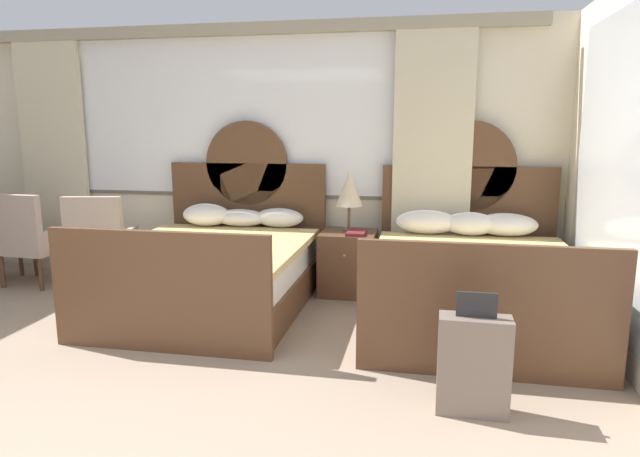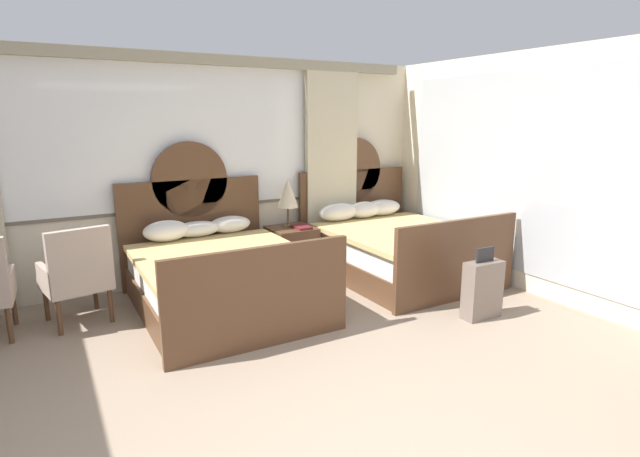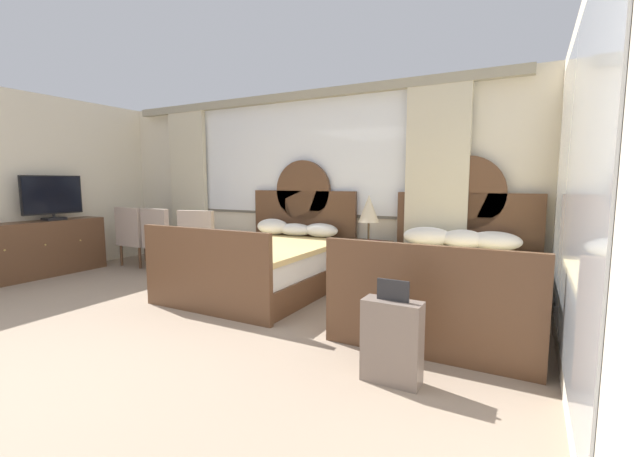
{
  "view_description": "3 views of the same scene",
  "coord_description": "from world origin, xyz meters",
  "px_view_note": "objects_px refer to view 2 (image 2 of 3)",
  "views": [
    {
      "loc": [
        2.05,
        -1.73,
        1.65
      ],
      "look_at": [
        1.31,
        2.15,
        0.91
      ],
      "focal_mm": 30.83,
      "sensor_mm": 36.0,
      "label": 1
    },
    {
      "loc": [
        -1.38,
        -1.93,
        1.98
      ],
      "look_at": [
        1.24,
        2.67,
        0.79
      ],
      "focal_mm": 27.86,
      "sensor_mm": 36.0,
      "label": 2
    },
    {
      "loc": [
        3.16,
        -1.24,
        1.4
      ],
      "look_at": [
        1.21,
        2.46,
        0.9
      ],
      "focal_mm": 22.45,
      "sensor_mm": 36.0,
      "label": 3
    }
  ],
  "objects_px": {
    "book_on_nightstand": "(302,227)",
    "bed_near_window": "(220,274)",
    "suitcase_on_floor": "(482,289)",
    "bed_near_mirror": "(394,246)",
    "table_lamp_on_nightstand": "(288,194)",
    "armchair_by_window_left": "(77,273)",
    "nightstand_between_beds": "(292,251)"
  },
  "relations": [
    {
      "from": "book_on_nightstand",
      "to": "bed_near_window",
      "type": "bearing_deg",
      "value": -157.58
    },
    {
      "from": "bed_near_window",
      "to": "suitcase_on_floor",
      "type": "xyz_separation_m",
      "value": [
        2.19,
        -1.57,
        -0.07
      ]
    },
    {
      "from": "bed_near_mirror",
      "to": "book_on_nightstand",
      "type": "relative_size",
      "value": 8.17
    },
    {
      "from": "table_lamp_on_nightstand",
      "to": "armchair_by_window_left",
      "type": "xyz_separation_m",
      "value": [
        -2.47,
        -0.44,
        -0.52
      ]
    },
    {
      "from": "suitcase_on_floor",
      "to": "bed_near_mirror",
      "type": "bearing_deg",
      "value": 85.88
    },
    {
      "from": "bed_near_window",
      "to": "book_on_nightstand",
      "type": "xyz_separation_m",
      "value": [
        1.24,
        0.51,
        0.27
      ]
    },
    {
      "from": "bed_near_mirror",
      "to": "book_on_nightstand",
      "type": "xyz_separation_m",
      "value": [
        -1.06,
        0.51,
        0.27
      ]
    },
    {
      "from": "bed_near_mirror",
      "to": "table_lamp_on_nightstand",
      "type": "height_order",
      "value": "bed_near_mirror"
    },
    {
      "from": "table_lamp_on_nightstand",
      "to": "armchair_by_window_left",
      "type": "distance_m",
      "value": 2.56
    },
    {
      "from": "bed_near_mirror",
      "to": "suitcase_on_floor",
      "type": "height_order",
      "value": "bed_near_mirror"
    },
    {
      "from": "table_lamp_on_nightstand",
      "to": "book_on_nightstand",
      "type": "distance_m",
      "value": 0.45
    },
    {
      "from": "bed_near_window",
      "to": "book_on_nightstand",
      "type": "relative_size",
      "value": 8.17
    },
    {
      "from": "bed_near_mirror",
      "to": "table_lamp_on_nightstand",
      "type": "bearing_deg",
      "value": 149.18
    },
    {
      "from": "bed_near_window",
      "to": "suitcase_on_floor",
      "type": "distance_m",
      "value": 2.69
    },
    {
      "from": "bed_near_window",
      "to": "table_lamp_on_nightstand",
      "type": "distance_m",
      "value": 1.5
    },
    {
      "from": "bed_near_mirror",
      "to": "book_on_nightstand",
      "type": "height_order",
      "value": "bed_near_mirror"
    },
    {
      "from": "table_lamp_on_nightstand",
      "to": "book_on_nightstand",
      "type": "relative_size",
      "value": 2.32
    },
    {
      "from": "bed_near_window",
      "to": "nightstand_between_beds",
      "type": "bearing_deg",
      "value": 28.28
    },
    {
      "from": "book_on_nightstand",
      "to": "suitcase_on_floor",
      "type": "xyz_separation_m",
      "value": [
        0.95,
        -2.08,
        -0.34
      ]
    },
    {
      "from": "bed_near_window",
      "to": "nightstand_between_beds",
      "type": "distance_m",
      "value": 1.31
    },
    {
      "from": "bed_near_mirror",
      "to": "nightstand_between_beds",
      "type": "bearing_deg",
      "value": 151.87
    },
    {
      "from": "armchair_by_window_left",
      "to": "suitcase_on_floor",
      "type": "xyz_separation_m",
      "value": [
        3.51,
        -1.82,
        -0.22
      ]
    },
    {
      "from": "table_lamp_on_nightstand",
      "to": "book_on_nightstand",
      "type": "bearing_deg",
      "value": -62.31
    },
    {
      "from": "nightstand_between_beds",
      "to": "bed_near_mirror",
      "type": "bearing_deg",
      "value": -28.13
    },
    {
      "from": "table_lamp_on_nightstand",
      "to": "book_on_nightstand",
      "type": "xyz_separation_m",
      "value": [
        0.1,
        -0.18,
        -0.4
      ]
    },
    {
      "from": "bed_near_mirror",
      "to": "armchair_by_window_left",
      "type": "bearing_deg",
      "value": 176.1
    },
    {
      "from": "bed_near_mirror",
      "to": "nightstand_between_beds",
      "type": "relative_size",
      "value": 3.42
    },
    {
      "from": "bed_near_mirror",
      "to": "nightstand_between_beds",
      "type": "height_order",
      "value": "bed_near_mirror"
    },
    {
      "from": "nightstand_between_beds",
      "to": "suitcase_on_floor",
      "type": "xyz_separation_m",
      "value": [
        1.04,
        -2.19,
        -0.01
      ]
    },
    {
      "from": "bed_near_window",
      "to": "table_lamp_on_nightstand",
      "type": "relative_size",
      "value": 3.52
    },
    {
      "from": "bed_near_mirror",
      "to": "book_on_nightstand",
      "type": "distance_m",
      "value": 1.21
    },
    {
      "from": "bed_near_mirror",
      "to": "suitcase_on_floor",
      "type": "relative_size",
      "value": 2.91
    }
  ]
}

